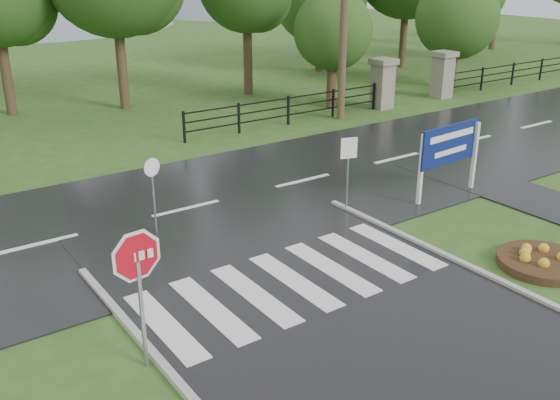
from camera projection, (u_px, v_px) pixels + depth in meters
main_road at (186, 210)px, 17.06m from camera, size 90.00×8.00×0.04m
crosswalk at (294, 280)px, 13.23m from camera, size 6.50×2.80×0.02m
pillar_west at (383, 82)px, 28.16m from camera, size 1.00×1.00×2.24m
pillar_east at (443, 74)px, 30.29m from camera, size 1.00×1.00×2.24m
fence_west at (288, 107)px, 25.52m from camera, size 9.58×0.08×1.20m
treeline at (65, 110)px, 28.28m from camera, size 83.20×5.20×10.00m
stop_sign at (138, 268)px, 9.90m from camera, size 1.17×0.17×2.65m
estate_billboard at (450, 148)px, 17.48m from camera, size 2.45×0.25×2.14m
flower_bed at (543, 260)px, 13.91m from camera, size 1.99×1.99×0.40m
reg_sign_small at (348, 159)px, 16.46m from camera, size 0.44×0.16×2.07m
reg_sign_round at (153, 186)px, 15.14m from camera, size 0.45×0.14×1.99m
utility_pole_east at (345, 0)px, 24.91m from camera, size 1.70×0.32×9.53m
entrance_tree_left at (333, 31)px, 27.55m from camera, size 3.51×3.51×5.20m
entrance_tree_right at (457, 18)px, 31.89m from camera, size 4.25×4.25×5.71m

